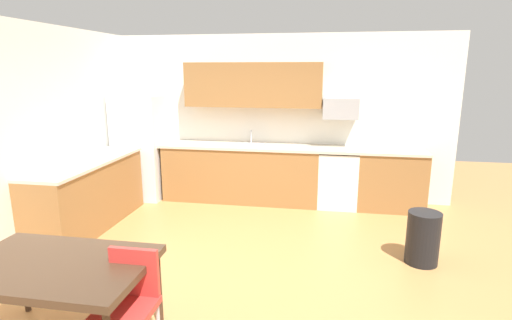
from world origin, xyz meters
TOP-DOWN VIEW (x-y plane):
  - ground_plane at (0.00, 0.00)m, footprint 12.00×12.00m
  - wall_back at (0.00, 2.65)m, footprint 5.80×0.10m
  - wall_left at (-2.65, 0.00)m, footprint 0.10×5.80m
  - cabinet_run_back at (-0.48, 2.30)m, footprint 2.54×0.60m
  - cabinet_run_back_right at (1.89, 2.30)m, footprint 1.01×0.60m
  - cabinet_run_left at (-2.30, 0.80)m, footprint 0.60×2.00m
  - countertop_back at (0.00, 2.30)m, footprint 4.80×0.64m
  - countertop_left at (-2.30, 0.80)m, footprint 0.64×2.00m
  - upper_cabinets_back at (-0.30, 2.43)m, footprint 2.20×0.34m
  - refrigerator at (-2.18, 2.22)m, footprint 0.76×0.70m
  - oven_range at (1.09, 2.30)m, footprint 0.60×0.60m
  - microwave at (1.09, 2.40)m, footprint 0.54×0.36m
  - sink_basin at (-0.34, 2.30)m, footprint 0.48×0.40m
  - sink_faucet at (-0.34, 2.48)m, footprint 0.02×0.02m
  - dining_table at (-1.10, -1.49)m, footprint 1.40×0.90m
  - chair_near_table at (-0.50, -1.51)m, footprint 0.40×0.40m
  - trash_bin at (1.99, 0.48)m, footprint 0.36×0.36m

SIDE VIEW (x-z plane):
  - ground_plane at x=0.00m, z-range 0.00..0.00m
  - trash_bin at x=1.99m, z-range 0.00..0.60m
  - cabinet_run_back at x=-0.48m, z-range 0.00..0.90m
  - cabinet_run_back_right at x=1.89m, z-range 0.00..0.90m
  - cabinet_run_left at x=-2.30m, z-range 0.00..0.90m
  - oven_range at x=1.09m, z-range 0.00..0.91m
  - chair_near_table at x=-0.50m, z-range 0.08..0.93m
  - dining_table at x=-1.10m, z-range 0.31..1.04m
  - refrigerator at x=-2.18m, z-range 0.00..1.73m
  - sink_basin at x=-0.34m, z-range 0.81..0.95m
  - countertop_back at x=0.00m, z-range 0.90..0.94m
  - countertop_left at x=-2.30m, z-range 0.90..0.94m
  - sink_faucet at x=-0.34m, z-range 0.92..1.16m
  - wall_back at x=0.00m, z-range 0.00..2.70m
  - wall_left at x=-2.65m, z-range 0.00..2.70m
  - microwave at x=1.09m, z-range 1.39..1.71m
  - upper_cabinets_back at x=-0.30m, z-range 1.55..2.25m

